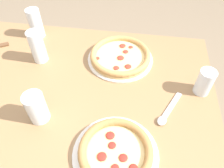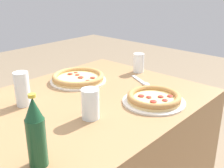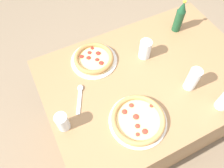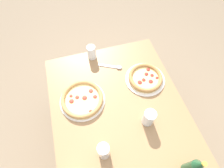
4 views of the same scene
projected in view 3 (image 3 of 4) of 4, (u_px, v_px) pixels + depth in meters
The scene contains 9 objects.
ground_plane at pixel (138, 122), 1.95m from camera, with size 8.00×8.00×0.00m, color #847056.
table at pixel (143, 103), 1.63m from camera, with size 1.28×0.89×0.74m.
pizza_margherita at pixel (138, 120), 1.15m from camera, with size 0.31×0.31×0.04m.
pizza_pepperoni at pixel (94, 59), 1.36m from camera, with size 0.29×0.29×0.04m.
glass_red_wine at pixel (192, 80), 1.22m from camera, with size 0.07×0.07×0.16m.
glass_orange_juice at pixel (145, 50), 1.36m from camera, with size 0.07×0.07×0.13m.
glass_iced_tea at pixel (63, 122), 1.11m from camera, with size 0.07×0.07×0.12m.
beer_bottle at pixel (180, 17), 1.44m from camera, with size 0.06×0.06×0.24m.
spoon at pixel (80, 94), 1.25m from camera, with size 0.11×0.18×0.02m.
Camera 3 is at (-0.54, -0.56, 1.83)m, focal length 35.00 mm.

